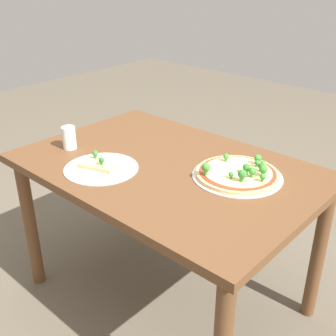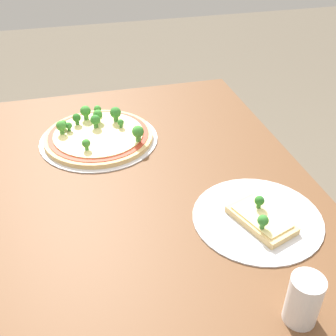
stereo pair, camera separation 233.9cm
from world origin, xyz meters
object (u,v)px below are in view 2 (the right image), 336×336
Objects in this scene: pizza_tray_slice at (259,218)px; drinking_cup at (304,300)px; pizza_tray_whole at (99,135)px; dining_table at (155,215)px.

pizza_tray_slice is 0.27m from drinking_cup.
drinking_cup is at bearing -159.23° from pizza_tray_whole.
pizza_tray_slice is (-0.18, -0.21, 0.10)m from dining_table.
pizza_tray_slice is at bearing -8.90° from drinking_cup.
dining_table is 0.32m from pizza_tray_whole.
drinking_cup is at bearing -159.30° from dining_table.
dining_table is 3.49× the size of pizza_tray_whole.
pizza_tray_slice is at bearing -145.78° from pizza_tray_whole.
dining_table is at bearing 48.82° from pizza_tray_slice.
dining_table is 0.29m from pizza_tray_slice.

